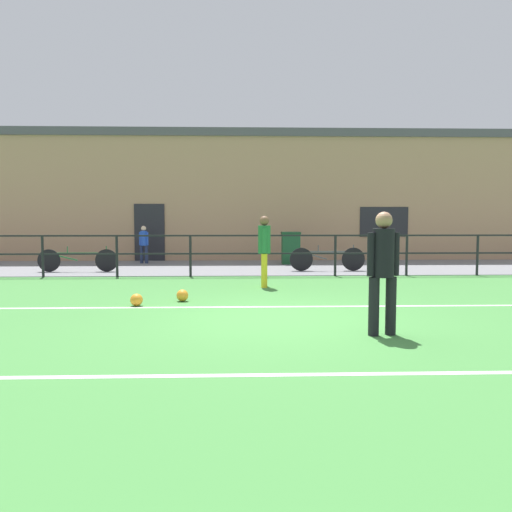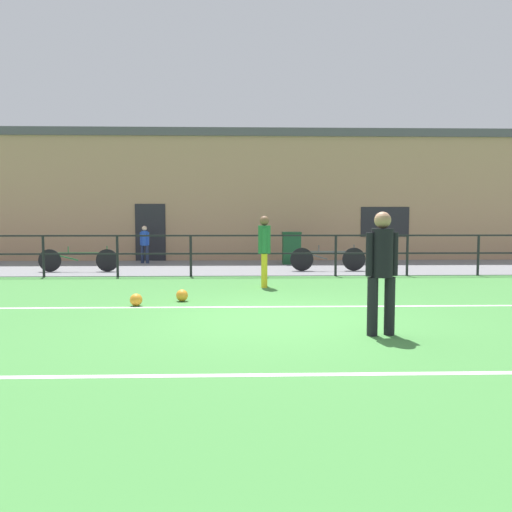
# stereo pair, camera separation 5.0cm
# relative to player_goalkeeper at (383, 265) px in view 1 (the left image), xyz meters

# --- Properties ---
(ground) EXTENTS (60.00, 44.00, 0.04)m
(ground) POSITION_rel_player_goalkeeper_xyz_m (-1.32, 1.23, -1.00)
(ground) COLOR #42843D
(field_line_touchline) EXTENTS (36.00, 0.11, 0.00)m
(field_line_touchline) POSITION_rel_player_goalkeeper_xyz_m (-1.32, 2.34, -0.98)
(field_line_touchline) COLOR white
(field_line_touchline) RESTS_ON ground
(field_line_hash) EXTENTS (36.00, 0.11, 0.00)m
(field_line_hash) POSITION_rel_player_goalkeeper_xyz_m (-1.32, -1.81, -0.98)
(field_line_hash) COLOR white
(field_line_hash) RESTS_ON ground
(pavement_strip) EXTENTS (48.00, 5.00, 0.02)m
(pavement_strip) POSITION_rel_player_goalkeeper_xyz_m (-1.32, 9.73, -0.97)
(pavement_strip) COLOR slate
(pavement_strip) RESTS_ON ground
(perimeter_fence) EXTENTS (36.07, 0.07, 1.15)m
(perimeter_fence) POSITION_rel_player_goalkeeper_xyz_m (-1.32, 7.23, -0.24)
(perimeter_fence) COLOR black
(perimeter_fence) RESTS_ON ground
(clubhouse_facade) EXTENTS (28.00, 2.56, 4.87)m
(clubhouse_facade) POSITION_rel_player_goalkeeper_xyz_m (-1.32, 13.43, 1.46)
(clubhouse_facade) COLOR tan
(clubhouse_facade) RESTS_ON ground
(player_goalkeeper) EXTENTS (0.47, 0.30, 1.73)m
(player_goalkeeper) POSITION_rel_player_goalkeeper_xyz_m (0.00, 0.00, 0.00)
(player_goalkeeper) COLOR black
(player_goalkeeper) RESTS_ON ground
(player_striker) EXTENTS (0.29, 0.46, 1.67)m
(player_striker) POSITION_rel_player_goalkeeper_xyz_m (-1.40, 5.06, -0.04)
(player_striker) COLOR gold
(player_striker) RESTS_ON ground
(soccer_ball_match) EXTENTS (0.23, 0.23, 0.23)m
(soccer_ball_match) POSITION_rel_player_goalkeeper_xyz_m (-3.91, 2.52, -0.87)
(soccer_ball_match) COLOR orange
(soccer_ball_match) RESTS_ON ground
(soccer_ball_spare) EXTENTS (0.23, 0.23, 0.23)m
(soccer_ball_spare) POSITION_rel_player_goalkeeper_xyz_m (-3.11, 3.03, -0.87)
(soccer_ball_spare) COLOR orange
(soccer_ball_spare) RESTS_ON ground
(spectator_child) EXTENTS (0.34, 0.23, 1.30)m
(spectator_child) POSITION_rel_player_goalkeeper_xyz_m (-5.28, 11.14, -0.22)
(spectator_child) COLOR #232D4C
(spectator_child) RESTS_ON pavement_strip
(bicycle_parked_1) EXTENTS (2.35, 0.04, 0.76)m
(bicycle_parked_1) POSITION_rel_player_goalkeeper_xyz_m (-6.75, 8.43, -0.62)
(bicycle_parked_1) COLOR black
(bicycle_parked_1) RESTS_ON pavement_strip
(bicycle_parked_2) EXTENTS (2.26, 0.04, 0.78)m
(bicycle_parked_2) POSITION_rel_player_goalkeeper_xyz_m (0.66, 8.43, -0.60)
(bicycle_parked_2) COLOR black
(bicycle_parked_2) RESTS_ON pavement_strip
(trash_bin_0) EXTENTS (0.64, 0.54, 1.10)m
(trash_bin_0) POSITION_rel_player_goalkeeper_xyz_m (-0.21, 10.73, -0.41)
(trash_bin_0) COLOR #194C28
(trash_bin_0) RESTS_ON pavement_strip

